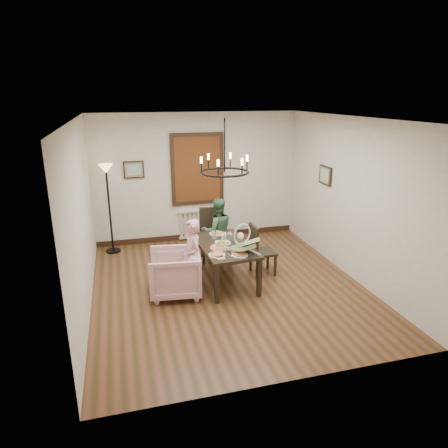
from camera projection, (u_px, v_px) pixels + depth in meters
name	position (u px, v px, depth m)	size (l,w,h in m)	color
room_shell	(222.00, 202.00, 6.79)	(4.51, 5.00, 2.81)	brown
dining_table	(225.00, 249.00, 6.86)	(0.93, 1.54, 0.70)	black
chair_far	(212.00, 235.00, 7.80)	(0.46, 0.46, 1.05)	black
chair_right	(263.00, 249.00, 7.22)	(0.42, 0.42, 0.96)	black
armchair	(175.00, 273.00, 6.50)	(0.81, 0.83, 0.75)	beige
elderly_woman	(192.00, 263.00, 6.49)	(0.38, 0.25, 1.05)	pink
seated_man	(218.00, 236.00, 7.73)	(0.52, 0.40, 1.06)	#3A6242
baby_bouncer	(243.00, 243.00, 6.42)	(0.37, 0.50, 0.33)	#C7EBA2
salad_bowl	(223.00, 244.00, 6.74)	(0.31, 0.31, 0.08)	white
pizza_platter	(220.00, 247.00, 6.65)	(0.31, 0.31, 0.04)	tan
drinking_glass	(230.00, 239.00, 6.87)	(0.07, 0.07, 0.14)	silver
window_blinds	(198.00, 169.00, 8.64)	(1.00, 0.03, 1.40)	brown
radiator	(198.00, 224.00, 9.05)	(0.92, 0.12, 0.62)	silver
picture_back	(134.00, 170.00, 8.30)	(0.42, 0.03, 0.36)	black
picture_right	(325.00, 175.00, 7.74)	(0.42, 0.03, 0.36)	black
floor_lamp	(110.00, 210.00, 8.11)	(0.30, 0.30, 1.80)	black
chandelier	(225.00, 172.00, 6.44)	(0.80, 0.80, 0.04)	black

